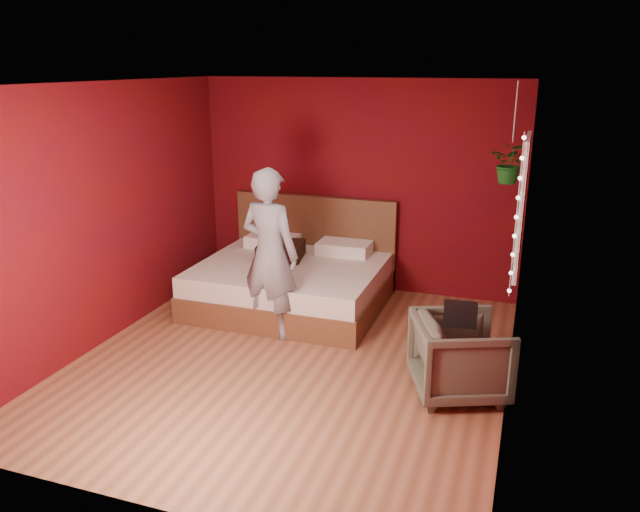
{
  "coord_description": "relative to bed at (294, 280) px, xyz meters",
  "views": [
    {
      "loc": [
        2.04,
        -5.09,
        2.77
      ],
      "look_at": [
        0.15,
        0.4,
        0.96
      ],
      "focal_mm": 35.0,
      "sensor_mm": 36.0,
      "label": 1
    }
  ],
  "objects": [
    {
      "name": "bed",
      "position": [
        0.0,
        0.0,
        0.0
      ],
      "size": [
        2.11,
        1.79,
        1.16
      ],
      "color": "brown",
      "rests_on": "ground"
    },
    {
      "name": "hanging_plant",
      "position": [
        2.35,
        0.02,
        1.5
      ],
      "size": [
        0.47,
        0.44,
        1.0
      ],
      "color": "silver",
      "rests_on": "room_walls"
    },
    {
      "name": "fairy_lights",
      "position": [
        2.47,
        -1.03,
        1.2
      ],
      "size": [
        0.04,
        0.04,
        1.45
      ],
      "color": "silver",
      "rests_on": "room_walls"
    },
    {
      "name": "room_walls",
      "position": [
        0.53,
        -1.4,
        1.38
      ],
      "size": [
        4.04,
        4.54,
        2.62
      ],
      "color": "#630D0A",
      "rests_on": "ground"
    },
    {
      "name": "throw_pillow",
      "position": [
        -0.19,
        0.09,
        0.32
      ],
      "size": [
        0.6,
        0.6,
        0.18
      ],
      "primitive_type": "cube",
      "rotation": [
        0.0,
        0.0,
        0.18
      ],
      "color": "black",
      "rests_on": "bed"
    },
    {
      "name": "person",
      "position": [
        0.1,
        -0.9,
        0.59
      ],
      "size": [
        0.72,
        0.55,
        1.79
      ],
      "primitive_type": "imported",
      "rotation": [
        0.0,
        0.0,
        2.94
      ],
      "color": "gray",
      "rests_on": "ground"
    },
    {
      "name": "floor",
      "position": [
        0.53,
        -1.4,
        -0.3
      ],
      "size": [
        4.5,
        4.5,
        0.0
      ],
      "primitive_type": "plane",
      "color": "#9A5D3D",
      "rests_on": "ground"
    },
    {
      "name": "window",
      "position": [
        2.5,
        -0.5,
        1.2
      ],
      "size": [
        0.05,
        0.97,
        1.27
      ],
      "color": "white",
      "rests_on": "room_walls"
    },
    {
      "name": "armchair",
      "position": [
        2.13,
        -1.51,
        0.05
      ],
      "size": [
        1.0,
        0.99,
        0.7
      ],
      "primitive_type": "imported",
      "rotation": [
        0.0,
        0.0,
        1.96
      ],
      "color": "#5A5947",
      "rests_on": "ground"
    },
    {
      "name": "handbag",
      "position": [
        2.12,
        -1.66,
        0.5
      ],
      "size": [
        0.28,
        0.16,
        0.19
      ],
      "primitive_type": "cube",
      "rotation": [
        0.0,
        0.0,
        0.11
      ],
      "color": "black",
      "rests_on": "armchair"
    }
  ]
}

